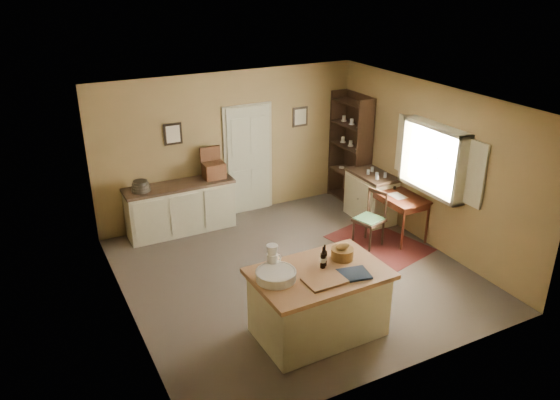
# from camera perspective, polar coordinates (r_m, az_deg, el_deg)

# --- Properties ---
(ground) EXTENTS (5.00, 5.00, 0.00)m
(ground) POSITION_cam_1_polar(r_m,az_deg,el_deg) (8.52, 1.57, -7.64)
(ground) COLOR brown
(ground) RESTS_ON ground
(wall_back) EXTENTS (5.00, 0.10, 2.70)m
(wall_back) POSITION_cam_1_polar(r_m,az_deg,el_deg) (10.04, -5.25, 5.67)
(wall_back) COLOR olive
(wall_back) RESTS_ON ground
(wall_front) EXTENTS (5.00, 0.10, 2.70)m
(wall_front) POSITION_cam_1_polar(r_m,az_deg,el_deg) (6.08, 13.20, -7.40)
(wall_front) COLOR olive
(wall_front) RESTS_ON ground
(wall_left) EXTENTS (0.10, 5.00, 2.70)m
(wall_left) POSITION_cam_1_polar(r_m,az_deg,el_deg) (7.15, -16.19, -2.83)
(wall_left) COLOR olive
(wall_left) RESTS_ON ground
(wall_right) EXTENTS (0.10, 5.00, 2.70)m
(wall_right) POSITION_cam_1_polar(r_m,az_deg,el_deg) (9.30, 15.32, 3.46)
(wall_right) COLOR olive
(wall_right) RESTS_ON ground
(ceiling) EXTENTS (5.00, 5.00, 0.00)m
(ceiling) POSITION_cam_1_polar(r_m,az_deg,el_deg) (7.49, 1.80, 10.32)
(ceiling) COLOR silver
(ceiling) RESTS_ON wall_back
(door) EXTENTS (0.97, 0.06, 2.11)m
(door) POSITION_cam_1_polar(r_m,az_deg,el_deg) (10.23, -3.31, 4.34)
(door) COLOR #BCBC9E
(door) RESTS_ON ground
(framed_prints) EXTENTS (2.82, 0.02, 0.38)m
(framed_prints) POSITION_cam_1_polar(r_m,az_deg,el_deg) (9.98, -4.21, 7.83)
(framed_prints) COLOR black
(framed_prints) RESTS_ON ground
(window) EXTENTS (0.25, 1.99, 1.12)m
(window) POSITION_cam_1_polar(r_m,az_deg,el_deg) (9.05, 15.93, 4.18)
(window) COLOR #BBB895
(window) RESTS_ON ground
(work_island) EXTENTS (1.69, 1.12, 1.20)m
(work_island) POSITION_cam_1_polar(r_m,az_deg,el_deg) (7.04, 3.98, -10.46)
(work_island) COLOR #BBB895
(work_island) RESTS_ON ground
(sideboard) EXTENTS (1.91, 0.54, 1.18)m
(sideboard) POSITION_cam_1_polar(r_m,az_deg,el_deg) (9.75, -10.31, -0.65)
(sideboard) COLOR #BBB895
(sideboard) RESTS_ON ground
(rug) EXTENTS (1.45, 1.82, 0.01)m
(rug) POSITION_cam_1_polar(r_m,az_deg,el_deg) (9.52, 10.29, -4.45)
(rug) COLOR #4B1513
(rug) RESTS_ON ground
(writing_desk) EXTENTS (0.60, 0.98, 0.82)m
(writing_desk) POSITION_cam_1_polar(r_m,az_deg,el_deg) (9.57, 12.37, -0.04)
(writing_desk) COLOR #39170D
(writing_desk) RESTS_ON ground
(desk_chair) EXTENTS (0.54, 0.54, 0.93)m
(desk_chair) POSITION_cam_1_polar(r_m,az_deg,el_deg) (9.24, 9.28, -2.09)
(desk_chair) COLOR black
(desk_chair) RESTS_ON ground
(right_cabinet) EXTENTS (0.56, 1.01, 0.99)m
(right_cabinet) POSITION_cam_1_polar(r_m,az_deg,el_deg) (10.22, 9.47, 0.44)
(right_cabinet) COLOR #BBB895
(right_cabinet) RESTS_ON ground
(shelving_unit) EXTENTS (0.37, 0.97, 2.16)m
(shelving_unit) POSITION_cam_1_polar(r_m,az_deg,el_deg) (10.77, 7.55, 5.29)
(shelving_unit) COLOR black
(shelving_unit) RESTS_ON ground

